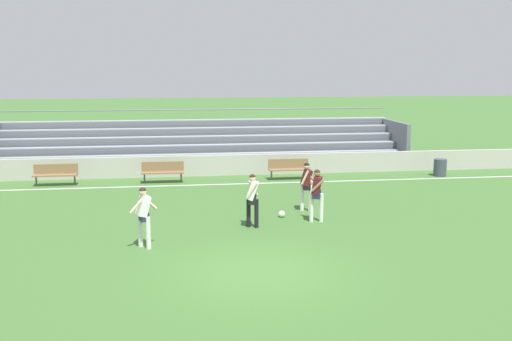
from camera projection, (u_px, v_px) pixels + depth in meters
ground_plane at (257, 271)px, 13.54m from camera, size 160.00×160.00×0.00m
field_line_sideline at (224, 184)px, 23.65m from camera, size 44.00×0.12×0.01m
sideline_wall at (221, 165)px, 25.50m from camera, size 48.00×0.16×0.95m
bleacher_stand at (202, 143)px, 28.11m from camera, size 20.50×4.02×2.70m
bench_centre_sideline at (163, 170)px, 23.90m from camera, size 1.80×0.40×0.90m
bench_far_left at (56, 173)px, 23.32m from camera, size 1.80×0.40×0.90m
bench_near_wall_gap at (289, 167)px, 24.62m from camera, size 1.80×0.40×0.90m
trash_bin at (440, 168)px, 25.39m from camera, size 0.58×0.58×0.78m
player_white_on_ball at (252, 196)px, 17.10m from camera, size 0.45×0.52×1.68m
player_dark_wide_left at (317, 191)px, 17.72m from camera, size 0.45×0.65×1.71m
player_white_pressing_high at (144, 212)px, 15.14m from camera, size 0.75×0.48×1.70m
player_dark_trailing_run at (306, 182)px, 19.09m from camera, size 0.47×0.44×1.69m
soccer_ball at (282, 214)px, 18.42m from camera, size 0.22×0.22×0.22m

